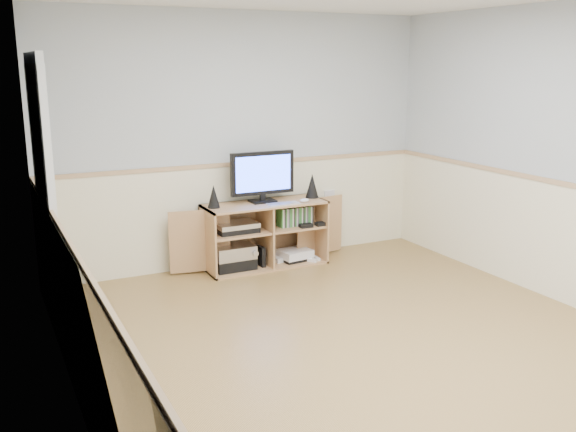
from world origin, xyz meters
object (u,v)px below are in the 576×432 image
Objects in this scene: media_cabinet at (263,233)px; monitor at (262,175)px; keyboard at (283,204)px; game_consoles at (294,255)px.

monitor reaches higher than media_cabinet.
keyboard is at bearing -54.99° from media_cabinet.
keyboard reaches higher than game_consoles.
keyboard is (0.14, -0.19, 0.32)m from media_cabinet.
media_cabinet is at bearing 126.65° from keyboard.
media_cabinet reaches higher than game_consoles.
monitor is at bearing 127.60° from keyboard.
game_consoles is (0.18, 0.13, -0.59)m from keyboard.
monitor is 1.45× the size of game_consoles.
monitor is 0.91m from game_consoles.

